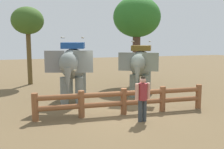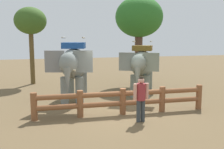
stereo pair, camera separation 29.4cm
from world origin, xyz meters
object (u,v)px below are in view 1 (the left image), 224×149
(tourist_woman_in_black, at_px, (143,95))
(tree_far_left, at_px, (28,22))
(tree_back_center, at_px, (137,18))
(elephant_center, at_px, (141,65))
(log_fence, at_px, (124,99))
(elephant_near_left, at_px, (73,65))

(tourist_woman_in_black, xyz_separation_m, tree_far_left, (-3.95, 9.24, 3.11))
(tree_far_left, height_order, tree_back_center, tree_back_center)
(elephant_center, distance_m, tree_far_left, 8.08)
(log_fence, relative_size, tourist_woman_in_black, 4.20)
(tourist_woman_in_black, xyz_separation_m, tree_back_center, (2.80, 7.18, 3.34))
(log_fence, bearing_deg, tree_far_left, 113.79)
(tree_far_left, bearing_deg, log_fence, -66.21)
(elephant_near_left, distance_m, tourist_woman_in_black, 4.41)
(log_fence, distance_m, elephant_center, 3.73)
(elephant_near_left, bearing_deg, elephant_center, 1.68)
(elephant_center, xyz_separation_m, tourist_woman_in_black, (-1.69, -4.00, -0.66))
(tourist_woman_in_black, relative_size, tree_far_left, 0.33)
(elephant_center, bearing_deg, tree_far_left, 137.15)
(tourist_woman_in_black, bearing_deg, elephant_near_left, 116.07)
(elephant_center, relative_size, tree_back_center, 0.59)
(tourist_woman_in_black, distance_m, tree_back_center, 8.41)
(elephant_center, height_order, tree_far_left, tree_far_left)
(elephant_near_left, height_order, tourist_woman_in_black, elephant_near_left)
(elephant_center, height_order, tourist_woman_in_black, elephant_center)
(tourist_woman_in_black, relative_size, tree_back_center, 0.29)
(elephant_center, xyz_separation_m, tree_back_center, (1.11, 3.18, 2.68))
(tourist_woman_in_black, bearing_deg, tree_far_left, 113.16)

